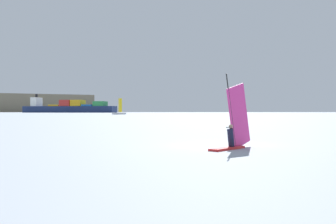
% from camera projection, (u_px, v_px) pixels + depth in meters
% --- Properties ---
extents(ground_plane, '(4000.00, 4000.00, 0.00)m').
position_uv_depth(ground_plane, '(224.00, 145.00, 22.14)').
color(ground_plane, '#9EA8B2').
extents(windsurfer, '(3.53, 1.96, 4.07)m').
position_uv_depth(windsurfer, '(234.00, 129.00, 20.07)').
color(windsurfer, red).
rests_on(windsurfer, ground_plane).
extents(cargo_ship, '(144.14, 112.41, 31.82)m').
position_uv_depth(cargo_ship, '(69.00, 108.00, 624.48)').
color(cargo_ship, navy).
rests_on(cargo_ship, ground_plane).
extents(distant_headland, '(788.72, 447.22, 46.12)m').
position_uv_depth(distant_headland, '(115.00, 105.00, 1236.02)').
color(distant_headland, '#756B56').
rests_on(distant_headland, ground_plane).
extents(small_sailboat, '(9.10, 3.97, 11.90)m').
position_uv_depth(small_sailboat, '(119.00, 113.00, 242.72)').
color(small_sailboat, white).
rests_on(small_sailboat, ground_plane).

